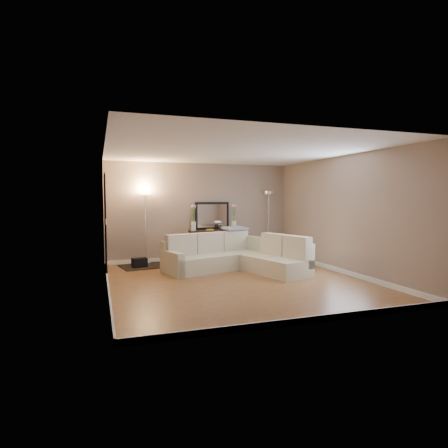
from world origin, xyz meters
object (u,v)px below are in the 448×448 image
object	(u,v)px
floor_lamp_unlit	(269,210)
sectional_sofa	(236,257)
floor_lamp_lit	(145,213)
console_table	(211,244)

from	to	relation	value
floor_lamp_unlit	sectional_sofa	bearing A→B (deg)	-135.03
floor_lamp_lit	console_table	bearing A→B (deg)	-4.78
console_table	floor_lamp_unlit	world-z (taller)	floor_lamp_unlit
sectional_sofa	floor_lamp_unlit	bearing A→B (deg)	44.97
sectional_sofa	floor_lamp_lit	distance (m)	2.63
floor_lamp_lit	sectional_sofa	bearing A→B (deg)	-40.40
sectional_sofa	console_table	xyz separation A→B (m)	(-0.16, 1.44, 0.15)
console_table	floor_lamp_unlit	bearing A→B (deg)	4.39
floor_lamp_unlit	console_table	bearing A→B (deg)	-175.61
sectional_sofa	floor_lamp_unlit	distance (m)	2.44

